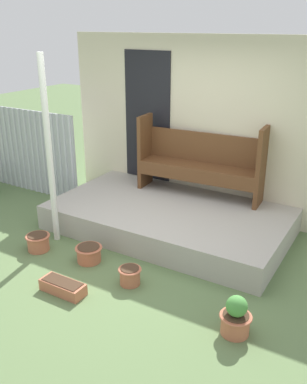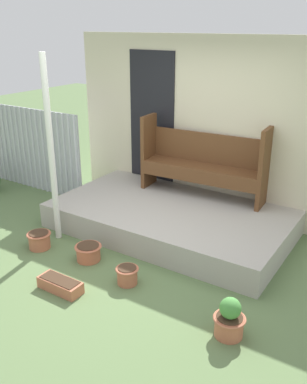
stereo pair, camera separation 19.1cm
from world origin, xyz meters
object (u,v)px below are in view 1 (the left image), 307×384
object	(u,v)px
planter_box_rect	(63,287)
flower_pot_right	(130,275)
flower_pot_left	(38,242)
support_post	(49,153)
flower_pot_middle	(89,253)
flower_pot_far_right	(236,318)
bench	(200,159)

from	to	relation	value
planter_box_rect	flower_pot_right	bearing A→B (deg)	43.57
flower_pot_left	planter_box_rect	xyz separation A→B (m)	(0.91, -0.55, -0.05)
support_post	flower_pot_right	world-z (taller)	support_post
planter_box_rect	flower_pot_middle	bearing A→B (deg)	104.40
flower_pot_right	flower_pot_far_right	bearing A→B (deg)	-7.92
flower_pot_middle	bench	bearing A→B (deg)	73.53
bench	flower_pot_right	distance (m)	2.23
flower_pot_right	planter_box_rect	bearing A→B (deg)	-136.43
support_post	flower_pot_left	distance (m)	1.15
flower_pot_left	flower_pot_far_right	xyz separation A→B (m)	(2.75, -0.22, 0.06)
planter_box_rect	support_post	bearing A→B (deg)	135.47
flower_pot_far_right	planter_box_rect	world-z (taller)	flower_pot_far_right
flower_pot_middle	flower_pot_far_right	distance (m)	2.04
support_post	flower_pot_left	bearing A→B (deg)	-89.04
flower_pot_middle	planter_box_rect	bearing A→B (deg)	-75.60
bench	flower_pot_left	world-z (taller)	bench
flower_pot_left	flower_pot_middle	distance (m)	0.74
planter_box_rect	flower_pot_left	bearing A→B (deg)	148.75
bench	flower_pot_middle	distance (m)	2.16
support_post	flower_pot_left	size ratio (longest dim) A/B	7.72
flower_pot_middle	flower_pot_left	bearing A→B (deg)	-171.25
flower_pot_right	flower_pot_far_right	size ratio (longest dim) A/B	0.65
support_post	flower_pot_right	size ratio (longest dim) A/B	9.16
flower_pot_left	planter_box_rect	distance (m)	1.06
flower_pot_left	flower_pot_middle	world-z (taller)	flower_pot_left
flower_pot_left	flower_pot_far_right	world-z (taller)	flower_pot_far_right
flower_pot_middle	flower_pot_right	size ratio (longest dim) A/B	1.26
flower_pot_far_right	planter_box_rect	size ratio (longest dim) A/B	0.78
bench	flower_pot_far_right	size ratio (longest dim) A/B	4.60
bench	flower_pot_far_right	bearing A→B (deg)	-61.18
flower_pot_left	flower_pot_right	bearing A→B (deg)	-1.63
support_post	flower_pot_far_right	world-z (taller)	support_post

